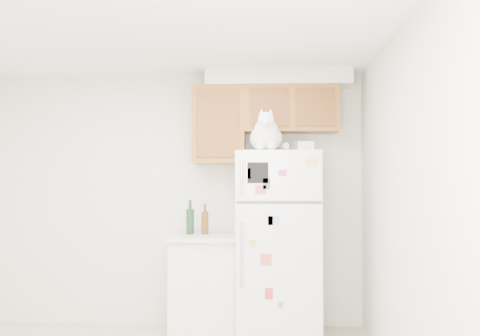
# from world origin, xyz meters

# --- Properties ---
(room_shell) EXTENTS (3.84, 4.04, 2.52)m
(room_shell) POSITION_xyz_m (0.12, 0.24, 1.67)
(room_shell) COLOR silver
(room_shell) RESTS_ON ground_plane
(refrigerator) EXTENTS (0.76, 0.78, 1.70)m
(refrigerator) POSITION_xyz_m (1.07, 1.61, 0.85)
(refrigerator) COLOR white
(refrigerator) RESTS_ON ground_plane
(base_counter) EXTENTS (0.64, 0.64, 0.92)m
(base_counter) POSITION_xyz_m (0.38, 1.68, 0.46)
(base_counter) COLOR white
(base_counter) RESTS_ON ground_plane
(cat) EXTENTS (0.36, 0.53, 0.37)m
(cat) POSITION_xyz_m (0.96, 1.45, 1.84)
(cat) COLOR white
(cat) RESTS_ON refrigerator
(storage_box_back) EXTENTS (0.21, 0.18, 0.10)m
(storage_box_back) POSITION_xyz_m (1.30, 1.76, 1.75)
(storage_box_back) COLOR white
(storage_box_back) RESTS_ON refrigerator
(storage_box_front) EXTENTS (0.16, 0.13, 0.09)m
(storage_box_front) POSITION_xyz_m (1.31, 1.53, 1.74)
(storage_box_front) COLOR white
(storage_box_front) RESTS_ON refrigerator
(bottle_green) EXTENTS (0.08, 0.08, 0.33)m
(bottle_green) POSITION_xyz_m (0.22, 1.78, 1.08)
(bottle_green) COLOR #19381E
(bottle_green) RESTS_ON base_counter
(bottle_amber) EXTENTS (0.07, 0.07, 0.30)m
(bottle_amber) POSITION_xyz_m (0.37, 1.78, 1.07)
(bottle_amber) COLOR #593814
(bottle_amber) RESTS_ON base_counter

